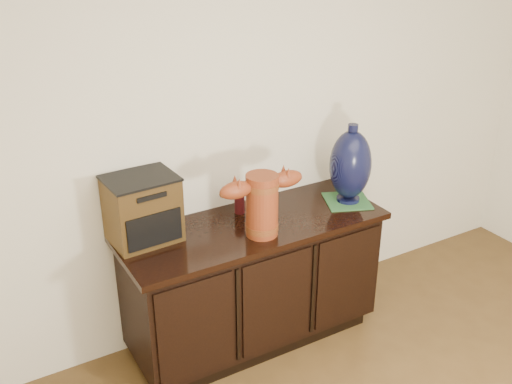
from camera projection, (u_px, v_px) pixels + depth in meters
sideboard at (253, 281)px, 3.36m from camera, size 1.46×0.56×0.75m
terracotta_vessel at (262, 201)px, 3.02m from camera, size 0.47×0.18×0.33m
tv_radio at (142, 209)px, 2.99m from camera, size 0.36×0.30×0.34m
green_mat at (347, 201)px, 3.45m from camera, size 0.32×0.32×0.01m
lamp_base at (350, 165)px, 3.36m from camera, size 0.31×0.31×0.46m
spray_can at (239, 199)px, 3.29m from camera, size 0.06×0.06×0.17m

